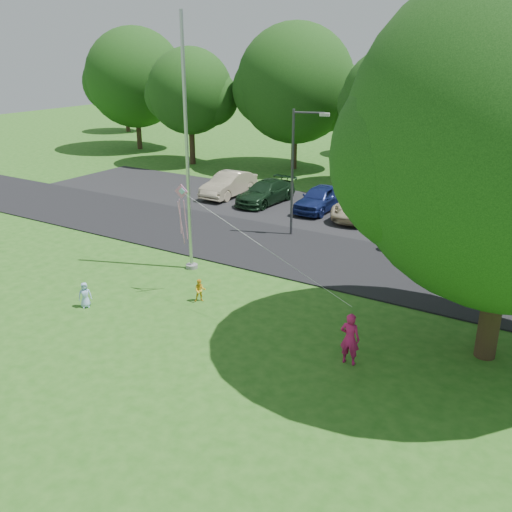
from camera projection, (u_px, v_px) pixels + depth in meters
The scene contains 12 objects.
ground at pixel (182, 338), 18.19m from camera, with size 120.00×120.00×0.00m, color #29631A.
park_road at pixel (310, 255), 25.33m from camera, with size 60.00×6.00×0.06m, color black.
parking_strip at pixel (365, 219), 30.50m from camera, with size 42.00×7.00×0.06m, color black.
flagpole at pixel (188, 170), 22.45m from camera, with size 0.50×0.50×10.00m.
street_lamp at pixel (298, 162), 26.70m from camera, with size 1.64×0.72×6.05m.
trash_can at pixel (396, 240), 25.60m from camera, with size 0.68×0.68×1.07m.
tree_row at pixel (450, 99), 34.67m from camera, with size 64.35×11.94×10.88m.
parked_cars at pixel (369, 206), 30.18m from camera, with size 20.09×5.53×1.45m.
woman at pixel (350, 339), 16.50m from camera, with size 0.59×0.38×1.61m, color #C41A61.
child_yellow at pixel (200, 290), 20.65m from camera, with size 0.42×0.33×0.87m, color yellow.
child_blue at pixel (85, 295), 20.19m from camera, with size 0.46×0.30×0.94m, color #A6CBFF.
kite at pixel (187, 207), 20.18m from camera, with size 7.52×1.72×2.36m.
Camera 1 is at (10.55, -12.43, 8.80)m, focal length 40.00 mm.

